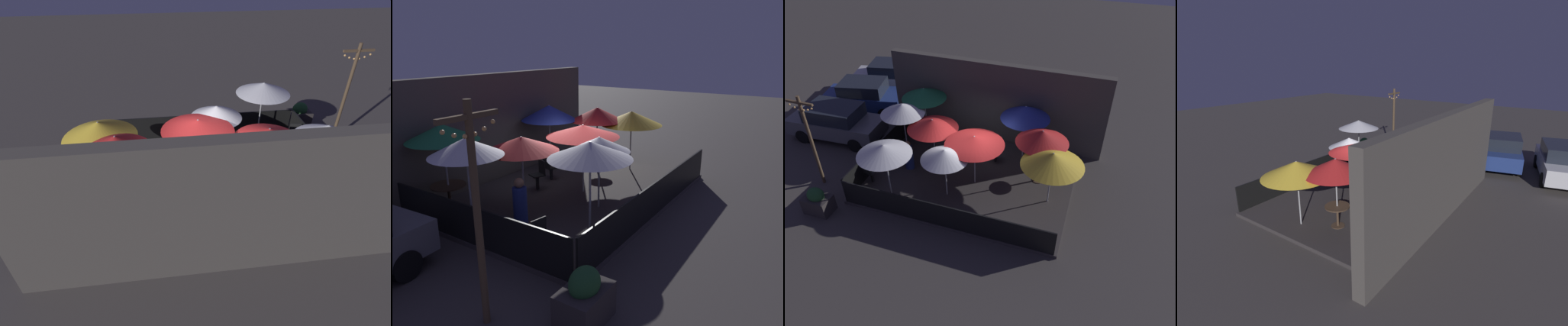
{
  "view_description": "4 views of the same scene",
  "coord_description": "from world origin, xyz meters",
  "views": [
    {
      "loc": [
        1.32,
        7.58,
        6.45
      ],
      "look_at": [
        0.38,
        0.14,
        0.99
      ],
      "focal_mm": 28.0,
      "sensor_mm": 36.0,
      "label": 1
    },
    {
      "loc": [
        -9.02,
        -6.44,
        4.46
      ],
      "look_at": [
        0.19,
        -0.48,
        1.11
      ],
      "focal_mm": 35.0,
      "sensor_mm": 36.0,
      "label": 2
    },
    {
      "loc": [
        4.17,
        -11.0,
        9.65
      ],
      "look_at": [
        0.42,
        -0.11,
        0.98
      ],
      "focal_mm": 35.0,
      "sensor_mm": 36.0,
      "label": 3
    },
    {
      "loc": [
        9.05,
        6.48,
        5.17
      ],
      "look_at": [
        -0.82,
        -0.32,
        1.15
      ],
      "focal_mm": 28.0,
      "sensor_mm": 36.0,
      "label": 4
    }
  ],
  "objects": [
    {
      "name": "planter_box",
      "position": [
        -4.52,
        -3.47,
        0.45
      ],
      "size": [
        0.97,
        0.68,
        1.03
      ],
      "color": "#332D2D",
      "rests_on": "ground_plane"
    },
    {
      "name": "parked_car_1",
      "position": [
        -6.98,
        3.48,
        0.84
      ],
      "size": [
        4.18,
        2.53,
        1.62
      ],
      "rotation": [
        0.0,
        0.0,
        0.23
      ],
      "color": "navy",
      "rests_on": "ground_plane"
    },
    {
      "name": "patio_umbrella_8",
      "position": [
        0.26,
        -0.27,
        2.06
      ],
      "size": [
        2.22,
        2.22,
        2.12
      ],
      "color": "#B2B2B7",
      "rests_on": "patio_deck"
    },
    {
      "name": "patio_chair_1",
      "position": [
        -3.54,
        -1.58,
        0.64
      ],
      "size": [
        0.47,
        0.47,
        0.95
      ],
      "rotation": [
        0.0,
        0.0,
        1.39
      ],
      "color": "black",
      "rests_on": "patio_deck"
    },
    {
      "name": "patio_umbrella_5",
      "position": [
        -3.22,
        0.79,
        2.17
      ],
      "size": [
        1.81,
        1.81,
        2.28
      ],
      "color": "#B2B2B7",
      "rests_on": "patio_deck"
    },
    {
      "name": "fence_front",
      "position": [
        0.0,
        -2.83,
        0.59
      ],
      "size": [
        7.64,
        0.05,
        0.95
      ],
      "color": "black",
      "rests_on": "patio_deck"
    },
    {
      "name": "light_post",
      "position": [
        -5.42,
        -2.08,
        2.11
      ],
      "size": [
        1.1,
        0.12,
        3.76
      ],
      "color": "brown",
      "rests_on": "ground_plane"
    },
    {
      "name": "patio_umbrella_1",
      "position": [
        2.55,
        0.64,
        2.15
      ],
      "size": [
        1.96,
        1.96,
        2.28
      ],
      "color": "#B2B2B7",
      "rests_on": "patio_deck"
    },
    {
      "name": "dining_table_0",
      "position": [
        -2.87,
        2.1,
        0.7
      ],
      "size": [
        0.95,
        0.95,
        0.72
      ],
      "color": "#4C3828",
      "rests_on": "patio_deck"
    },
    {
      "name": "fence_side_left",
      "position": [
        -3.88,
        0.0,
        0.59
      ],
      "size": [
        0.05,
        5.56,
        0.95
      ],
      "color": "black",
      "rests_on": "patio_deck"
    },
    {
      "name": "building_wall",
      "position": [
        0.0,
        3.11,
        1.82
      ],
      "size": [
        9.44,
        0.36,
        3.64
      ],
      "color": "#4C4742",
      "rests_on": "ground_plane"
    },
    {
      "name": "patio_umbrella_0",
      "position": [
        -2.87,
        2.1,
        2.31
      ],
      "size": [
        1.92,
        1.92,
        2.41
      ],
      "color": "#B2B2B7",
      "rests_on": "patio_deck"
    },
    {
      "name": "patio_chair_0",
      "position": [
        -0.29,
        1.04,
        0.63
      ],
      "size": [
        0.52,
        0.52,
        0.93
      ],
      "rotation": [
        0.0,
        0.0,
        2.75
      ],
      "color": "black",
      "rests_on": "patio_deck"
    },
    {
      "name": "patio_chair_2",
      "position": [
        0.56,
        1.3,
        0.61
      ],
      "size": [
        0.51,
        0.51,
        0.9
      ],
      "rotation": [
        0.0,
        0.0,
        -0.32
      ],
      "color": "black",
      "rests_on": "patio_deck"
    },
    {
      "name": "parked_car_2",
      "position": [
        -6.67,
        6.08,
        0.85
      ],
      "size": [
        4.76,
        2.64,
        1.62
      ],
      "rotation": [
        0.0,
        0.0,
        0.22
      ],
      "color": "silver",
      "rests_on": "ground_plane"
    },
    {
      "name": "patio_umbrella_2",
      "position": [
        -0.49,
        -1.29,
        1.95
      ],
      "size": [
        1.71,
        1.71,
        2.03
      ],
      "color": "#B2B2B7",
      "rests_on": "patio_deck"
    },
    {
      "name": "patio_umbrella_4",
      "position": [
        -1.71,
        0.4,
        1.99
      ],
      "size": [
        2.02,
        2.02,
        2.06
      ],
      "color": "#B2B2B7",
      "rests_on": "patio_deck"
    },
    {
      "name": "dining_table_1",
      "position": [
        2.55,
        0.64,
        0.68
      ],
      "size": [
        0.8,
        0.8,
        0.71
      ],
      "color": "#4C3828",
      "rests_on": "patio_deck"
    },
    {
      "name": "patio_deck",
      "position": [
        0.0,
        0.0,
        0.06
      ],
      "size": [
        7.84,
        5.76,
        0.12
      ],
      "color": "#383333",
      "rests_on": "ground_plane"
    },
    {
      "name": "patio_umbrella_7",
      "position": [
        1.57,
        2.06,
        2.22
      ],
      "size": [
        1.99,
        1.99,
        2.36
      ],
      "color": "#B2B2B7",
      "rests_on": "patio_deck"
    },
    {
      "name": "patio_umbrella_6",
      "position": [
        3.13,
        -0.43,
        2.03
      ],
      "size": [
        2.2,
        2.2,
        2.16
      ],
      "color": "#B2B2B7",
      "rests_on": "patio_deck"
    },
    {
      "name": "ground_plane",
      "position": [
        0.0,
        0.0,
        0.0
      ],
      "size": [
        60.0,
        60.0,
        0.0
      ],
      "primitive_type": "plane",
      "color": "#423D3A"
    },
    {
      "name": "patron_0",
      "position": [
        -2.56,
        -0.25,
        0.7
      ],
      "size": [
        0.5,
        0.5,
        1.27
      ],
      "rotation": [
        0.0,
        0.0,
        0.84
      ],
      "color": "navy",
      "rests_on": "patio_deck"
    },
    {
      "name": "patio_umbrella_3",
      "position": [
        -2.31,
        -2.16,
        2.31
      ],
      "size": [
        1.89,
        1.89,
        2.39
      ],
      "color": "#B2B2B7",
      "rests_on": "patio_deck"
    },
    {
      "name": "parked_car_0",
      "position": [
        -6.79,
        0.88,
        0.85
      ],
      "size": [
        4.33,
        1.99,
        1.62
      ],
      "rotation": [
        0.0,
        0.0,
        0.06
      ],
      "color": "#5B5B60",
      "rests_on": "ground_plane"
    }
  ]
}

